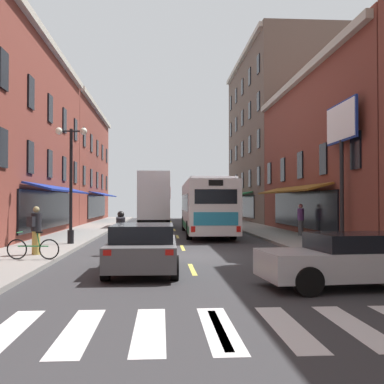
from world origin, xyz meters
TOP-DOWN VIEW (x-y plane):
  - ground_plane at (0.00, 0.00)m, footprint 34.80×80.00m
  - lane_centre_dashes at (0.00, -0.25)m, footprint 0.14×73.90m
  - crosswalk_near at (0.00, -10.00)m, footprint 7.10×2.80m
  - sidewalk_left at (-5.90, 0.00)m, footprint 3.00×80.00m
  - sidewalk_right at (5.90, 0.00)m, footprint 3.00×80.00m
  - billboard_sign at (7.05, 2.78)m, footprint 0.40×3.35m
  - transit_bus at (1.77, 10.99)m, footprint 2.77×12.18m
  - box_truck at (-1.52, 19.67)m, footprint 2.53×6.97m
  - sedan_near at (-1.44, -3.81)m, footprint 2.03×4.68m
  - sedan_mid at (3.77, -6.64)m, footprint 4.77×2.28m
  - motorcycle_rider at (-2.47, 0.55)m, footprint 0.62×2.07m
  - bicycle_near at (-5.08, -1.91)m, footprint 1.71×0.48m
  - pedestrian_near at (-5.37, -0.52)m, footprint 0.45×0.52m
  - pedestrian_mid at (6.80, 8.09)m, footprint 0.36×0.36m
  - street_lamp_twin at (-4.97, 3.84)m, footprint 1.42×0.32m

SIDE VIEW (x-z plane):
  - ground_plane at x=0.00m, z-range -0.10..0.00m
  - lane_centre_dashes at x=0.00m, z-range 0.00..0.01m
  - crosswalk_near at x=0.00m, z-range 0.00..0.01m
  - sidewalk_left at x=-5.90m, z-range 0.00..0.14m
  - sidewalk_right at x=5.90m, z-range 0.00..0.14m
  - bicycle_near at x=-5.08m, z-range 0.05..0.96m
  - sedan_mid at x=3.77m, z-range 0.03..1.30m
  - sedan_near at x=-1.44m, z-range 0.02..1.38m
  - motorcycle_rider at x=-2.47m, z-range -0.12..1.54m
  - pedestrian_mid at x=6.80m, z-range 0.17..1.91m
  - pedestrian_near at x=-5.37m, z-range 0.19..1.90m
  - transit_bus at x=1.77m, z-range 0.08..3.36m
  - box_truck at x=-1.52m, z-range 0.00..4.27m
  - street_lamp_twin at x=-4.97m, z-range 0.42..5.63m
  - billboard_sign at x=7.05m, z-range 1.84..8.14m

